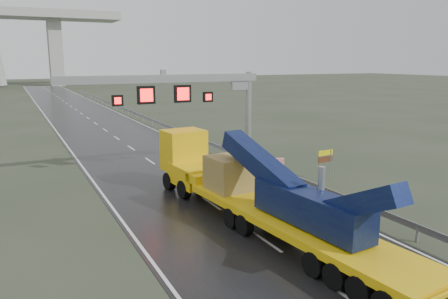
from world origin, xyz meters
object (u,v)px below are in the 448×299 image
exit_sign_pair (325,159)px  striped_barrier (279,165)px  sign_gantry (191,95)px  heavy_haul_truck (243,185)px

exit_sign_pair → striped_barrier: bearing=111.4°
sign_gantry → heavy_haul_truck: sign_gantry is taller
heavy_haul_truck → striped_barrier: 9.88m
exit_sign_pair → heavy_haul_truck: bearing=-160.5°
heavy_haul_truck → striped_barrier: bearing=40.2°
heavy_haul_truck → striped_barrier: (6.87, 6.99, -1.20)m
heavy_haul_truck → exit_sign_pair: (8.44, 3.78, -0.22)m
sign_gantry → heavy_haul_truck: bearing=-98.2°
exit_sign_pair → striped_barrier: (-1.57, 3.21, -0.98)m
sign_gantry → heavy_haul_truck: size_ratio=0.77×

